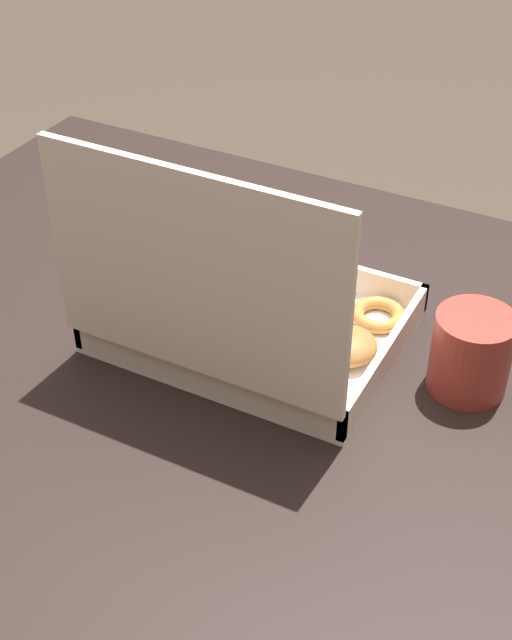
{
  "coord_description": "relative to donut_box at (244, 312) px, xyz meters",
  "views": [
    {
      "loc": [
        -0.34,
        0.65,
        1.33
      ],
      "look_at": [
        0.01,
        -0.04,
        0.74
      ],
      "focal_mm": 50.0,
      "sensor_mm": 36.0,
      "label": 1
    }
  ],
  "objects": [
    {
      "name": "dining_table",
      "position": [
        -0.01,
        0.01,
        -0.15
      ],
      "size": [
        1.08,
        0.8,
        0.72
      ],
      "color": "black",
      "rests_on": "ground_plane"
    },
    {
      "name": "donut_box",
      "position": [
        0.0,
        0.0,
        0.0
      ],
      "size": [
        0.31,
        0.25,
        0.26
      ],
      "color": "white",
      "rests_on": "dining_table"
    },
    {
      "name": "coffee_mug",
      "position": [
        -0.23,
        -0.05,
        -0.0
      ],
      "size": [
        0.08,
        0.08,
        0.09
      ],
      "color": "#A3382D",
      "rests_on": "dining_table"
    }
  ]
}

